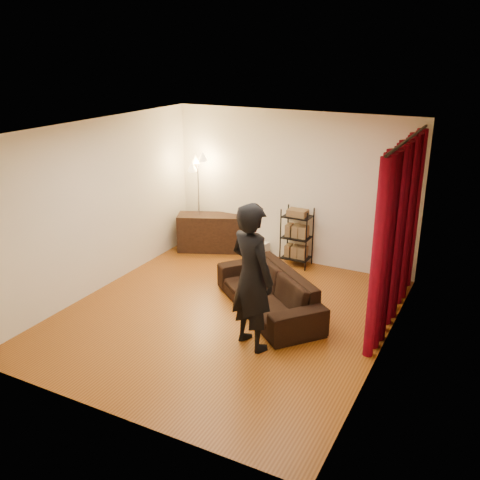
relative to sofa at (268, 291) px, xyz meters
The scene contains 14 objects.
floor 0.73m from the sofa, 137.43° to the right, with size 5.00×5.00×0.00m, color brown.
ceiling 2.48m from the sofa, 137.43° to the right, with size 5.00×5.00×0.00m, color white.
wall_back 2.35m from the sofa, 103.43° to the left, with size 5.00×5.00×0.00m, color beige.
wall_front 3.17m from the sofa, 99.42° to the right, with size 5.00×5.00×0.00m, color beige.
wall_left 2.97m from the sofa, behind, with size 5.00×5.00×0.00m, color beige.
wall_right 2.09m from the sofa, 14.33° to the right, with size 5.00×5.00×0.00m, color beige.
curtain_rod 2.89m from the sofa, 22.13° to the left, with size 0.04×0.04×2.65m, color black.
curtain 2.02m from the sofa, 22.37° to the left, with size 0.22×2.65×2.55m, color maroon, non-canonical shape.
sofa is the anchor object (origin of this frame).
person 1.21m from the sofa, 78.03° to the right, with size 0.71×0.47×1.95m, color black.
media_cabinet 2.69m from the sofa, 138.74° to the left, with size 1.22×0.46×0.71m, color black.
storage_boxes 2.15m from the sofa, 119.82° to the left, with size 0.35×0.28×0.29m, color beige, non-canonical shape.
wire_shelf 1.86m from the sofa, 98.74° to the left, with size 0.48×0.34×1.06m, color black, non-canonical shape.
floor_lamp 2.87m from the sofa, 142.37° to the left, with size 0.33×0.33×1.83m, color silver, non-canonical shape.
Camera 1 is at (3.39, -6.08, 3.72)m, focal length 40.00 mm.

